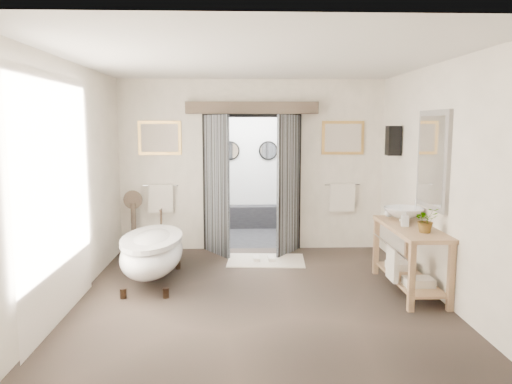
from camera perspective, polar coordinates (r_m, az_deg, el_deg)
ground_plane at (r=6.37m, az=0.20°, el=-11.96°), size 5.00×5.00×0.00m
room_shell at (r=5.88m, az=-0.09°, el=4.93°), size 4.52×5.02×2.91m
shower_room at (r=10.06m, az=-0.71°, el=0.65°), size 2.22×2.01×2.51m
back_wall_dressing at (r=8.33m, az=-0.43°, el=3.73°), size 3.82×0.75×2.52m
clawfoot_tub at (r=6.97m, az=-11.76°, el=-6.71°), size 0.80×1.79×0.87m
vanity at (r=6.77m, az=17.00°, el=-6.64°), size 0.57×1.60×0.85m
pedestal_mirror at (r=8.59m, az=-13.80°, el=-3.83°), size 0.31×0.20×1.06m
rug at (r=7.98m, az=1.15°, el=-7.81°), size 1.25×0.88×0.01m
slippers at (r=7.98m, az=0.89°, el=-7.56°), size 0.34×0.26×0.05m
basin at (r=7.03m, az=16.54°, el=-2.45°), size 0.66×0.66×0.19m
plant at (r=6.35m, az=18.87°, el=-3.04°), size 0.30×0.27×0.31m
soap_bottle_a at (r=6.67m, az=16.67°, el=-2.90°), size 0.11×0.11×0.20m
soap_bottle_b at (r=7.30m, az=14.98°, el=-2.10°), size 0.16×0.16×0.16m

